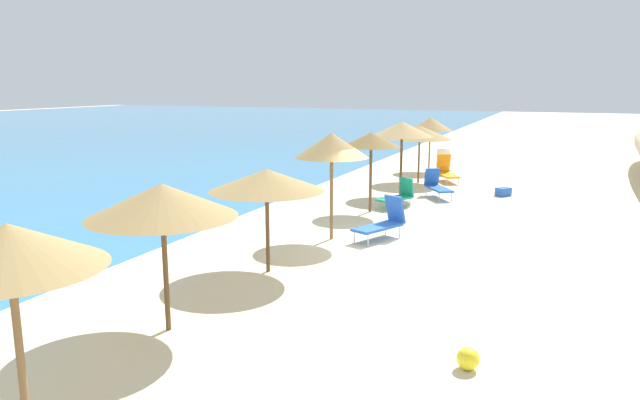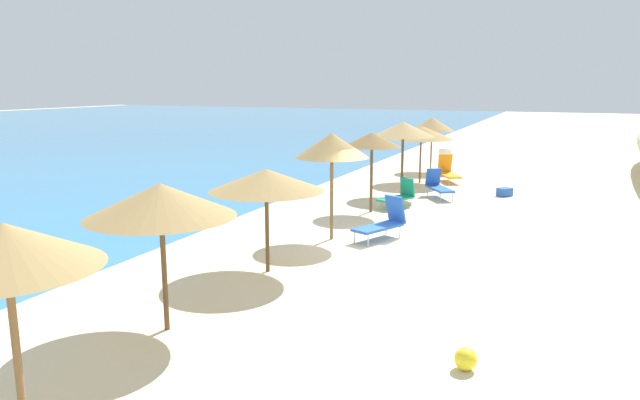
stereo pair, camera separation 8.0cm
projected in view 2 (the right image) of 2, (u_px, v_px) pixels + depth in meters
name	position (u px, v px, depth m)	size (l,w,h in m)	color
ground_plane	(390.00, 247.00, 15.32)	(160.00, 160.00, 0.00)	beige
beach_umbrella_1	(5.00, 247.00, 6.47)	(2.12, 2.12, 2.68)	brown
beach_umbrella_2	(160.00, 201.00, 9.73)	(2.51, 2.51, 2.56)	brown
beach_umbrella_3	(266.00, 180.00, 12.91)	(2.55, 2.55, 2.34)	brown
beach_umbrella_4	(332.00, 146.00, 15.58)	(1.99, 1.99, 2.90)	brown
beach_umbrella_5	(372.00, 140.00, 19.04)	(1.91, 1.91, 2.63)	brown
beach_umbrella_6	(403.00, 129.00, 21.84)	(2.32, 2.32, 2.79)	brown
beach_umbrella_7	(421.00, 133.00, 24.83)	(2.70, 2.70, 2.43)	brown
beach_umbrella_8	(432.00, 124.00, 28.14)	(2.12, 2.12, 2.61)	brown
lounge_chair_0	(448.00, 171.00, 25.50)	(1.71, 1.29, 1.15)	orange
lounge_chair_1	(399.00, 195.00, 20.12)	(1.48, 1.11, 0.99)	#199972
lounge_chair_2	(383.00, 222.00, 16.02)	(1.73, 1.19, 1.15)	blue
lounge_chair_3	(446.00, 165.00, 27.63)	(1.56, 1.01, 1.14)	white
lounge_chair_4	(438.00, 186.00, 21.87)	(1.60, 1.34, 1.04)	blue
beach_ball	(466.00, 359.00, 8.70)	(0.34, 0.34, 0.34)	yellow
cooler_box	(505.00, 192.00, 22.20)	(0.52, 0.38, 0.31)	blue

